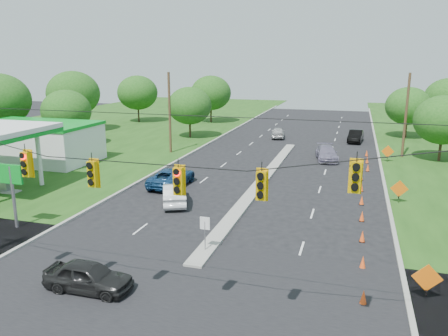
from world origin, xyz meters
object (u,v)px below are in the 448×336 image
(gas_station, at_px, (27,140))
(white_sedan, at_px, (174,194))
(black_sedan, at_px, (88,277))
(blue_pickup, at_px, (172,177))

(gas_station, bearing_deg, white_sedan, -20.28)
(gas_station, distance_m, black_sedan, 28.01)
(black_sedan, distance_m, blue_pickup, 17.24)
(black_sedan, bearing_deg, gas_station, 44.48)
(white_sedan, distance_m, blue_pickup, 4.69)
(black_sedan, bearing_deg, white_sedan, 4.45)
(black_sedan, relative_size, white_sedan, 0.90)
(black_sedan, height_order, blue_pickup, blue_pickup)
(gas_station, bearing_deg, black_sedan, -44.58)
(black_sedan, distance_m, white_sedan, 12.76)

